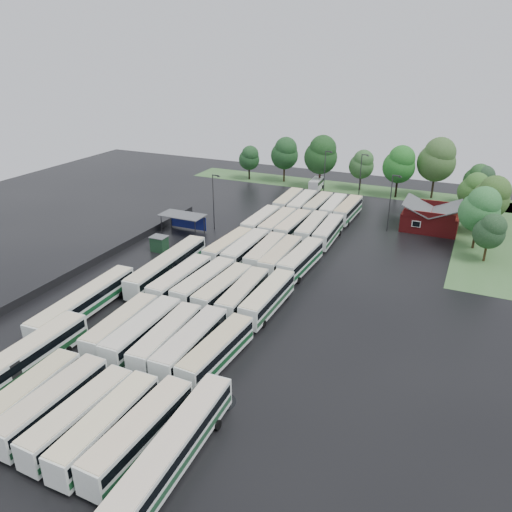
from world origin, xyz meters
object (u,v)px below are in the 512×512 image
at_px(artic_bus_west_a, 15,366).
at_px(minibus, 316,184).
at_px(artic_bus_east, 170,454).
at_px(brick_building, 430,220).

height_order(artic_bus_west_a, minibus, artic_bus_west_a).
xyz_separation_m(artic_bus_west_a, artic_bus_east, (21.23, -3.48, -0.03)).
distance_m(brick_building, minibus, 32.88).
height_order(artic_bus_east, minibus, artic_bus_east).
height_order(brick_building, artic_bus_west_a, brick_building).
bearing_deg(brick_building, artic_bus_west_a, -116.79).
bearing_deg(brick_building, artic_bus_east, -99.84).
height_order(artic_bus_west_a, artic_bus_east, artic_bus_west_a).
bearing_deg(minibus, brick_building, -35.34).
distance_m(artic_bus_west_a, artic_bus_east, 21.52).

